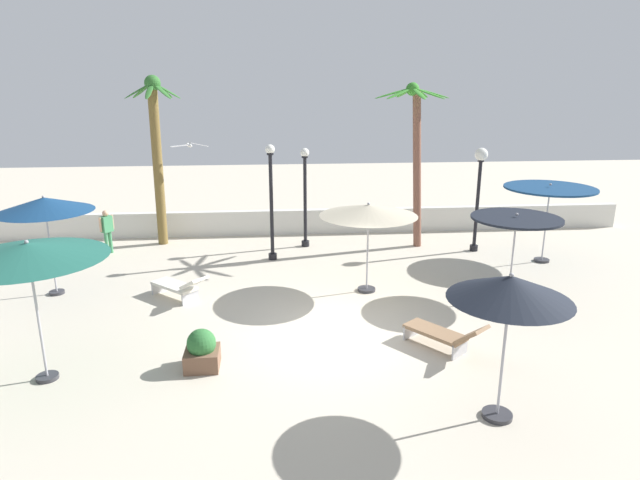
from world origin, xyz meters
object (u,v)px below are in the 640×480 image
palm_tree_1 (415,144)px  patio_umbrella_3 (369,211)px  patio_umbrella_0 (550,191)px  patio_umbrella_4 (516,224)px  lounge_chair_0 (180,286)px  lamp_post_2 (271,198)px  guest_0 (107,228)px  lamp_post_0 (305,193)px  patio_umbrella_1 (44,205)px  lounge_chair_1 (444,334)px  lamp_post_1 (479,181)px  patio_umbrella_2 (510,290)px  patio_umbrella_5 (28,252)px  planter (202,351)px  seagull_0 (189,145)px  palm_tree_0 (156,145)px

palm_tree_1 → patio_umbrella_3: bearing=-119.0°
patio_umbrella_0 → palm_tree_1: palm_tree_1 is taller
patio_umbrella_4 → lounge_chair_0: size_ratio=1.38×
patio_umbrella_0 → lamp_post_2: 8.94m
guest_0 → lamp_post_0: bearing=2.1°
patio_umbrella_1 → lounge_chair_0: (3.52, -0.74, -2.14)m
lamp_post_0 → lounge_chair_1: 8.77m
patio_umbrella_4 → lamp_post_1: lamp_post_1 is taller
patio_umbrella_2 → patio_umbrella_5: (-8.43, 2.05, 0.25)m
patio_umbrella_3 → planter: 6.07m
patio_umbrella_2 → lamp_post_1: 10.22m
patio_umbrella_4 → planter: 8.67m
lamp_post_1 → lounge_chair_0: size_ratio=2.07×
seagull_0 → palm_tree_0: bearing=179.0°
patio_umbrella_4 → palm_tree_1: (-1.44, 5.15, 1.55)m
palm_tree_1 → lamp_post_0: bearing=175.2°
patio_umbrella_0 → lamp_post_0: 8.08m
patio_umbrella_3 → patio_umbrella_4: patio_umbrella_3 is taller
patio_umbrella_4 → lounge_chair_0: 9.15m
patio_umbrella_1 → lamp_post_0: lamp_post_0 is taller
patio_umbrella_0 → guest_0: patio_umbrella_0 is taller
patio_umbrella_0 → palm_tree_1: bearing=151.4°
palm_tree_0 → seagull_0: (1.14, -0.02, -0.01)m
patio_umbrella_2 → lamp_post_1: bearing=72.0°
lamp_post_1 → guest_0: size_ratio=2.36×
patio_umbrella_4 → patio_umbrella_5: (-10.96, -3.28, 0.56)m
patio_umbrella_5 → seagull_0: seagull_0 is taller
palm_tree_1 → planter: size_ratio=6.73×
lamp_post_2 → patio_umbrella_5: bearing=-121.8°
palm_tree_0 → guest_0: 3.33m
patio_umbrella_4 → palm_tree_1: 5.56m
lamp_post_2 → seagull_0: lamp_post_2 is taller
patio_umbrella_5 → lamp_post_1: bearing=33.5°
lamp_post_2 → guest_0: size_ratio=2.50×
patio_umbrella_1 → patio_umbrella_5: (1.52, -4.73, 0.12)m
patio_umbrella_3 → planter: (-4.13, -3.99, -1.94)m
patio_umbrella_1 → patio_umbrella_4: size_ratio=1.17×
patio_umbrella_3 → lounge_chair_1: size_ratio=1.49×
palm_tree_1 → seagull_0: palm_tree_1 is taller
palm_tree_1 → palm_tree_0: bearing=172.9°
patio_umbrella_2 → planter: patio_umbrella_2 is taller
lamp_post_1 → patio_umbrella_5: bearing=-146.5°
lounge_chair_0 → patio_umbrella_2: bearing=-43.2°
patio_umbrella_4 → planter: bearing=-158.7°
patio_umbrella_2 → seagull_0: bearing=120.2°
patio_umbrella_5 → lounge_chair_0: 5.00m
patio_umbrella_5 → planter: (3.04, 0.19, -2.28)m
patio_umbrella_2 → palm_tree_1: 10.60m
lamp_post_1 → guest_0: bearing=176.3°
patio_umbrella_1 → planter: 6.79m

